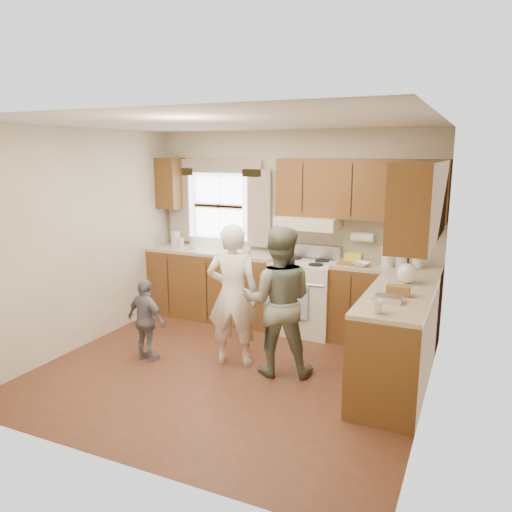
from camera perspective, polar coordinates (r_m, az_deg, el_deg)
The scene contains 6 objects.
room at distance 4.94m, azimuth -2.97°, elevation 0.37°, with size 3.80×3.80×3.80m.
kitchen_fixtures at distance 5.78m, azimuth 7.43°, elevation -2.20°, with size 3.80×2.25×2.15m.
stove at distance 6.30m, azimuth 5.57°, elevation -4.48°, with size 0.76×0.67×1.07m.
woman_left at distance 5.24m, azimuth -2.66°, elevation -4.48°, with size 0.55×0.36×1.52m, color white.
woman_right at distance 5.03m, azimuth 2.55°, elevation -5.17°, with size 0.74×0.58×1.52m, color #273C29.
child at distance 5.54m, azimuth -12.42°, elevation -7.17°, with size 0.53×0.22×0.91m, color slate.
Camera 1 is at (2.23, -4.30, 2.23)m, focal length 35.00 mm.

